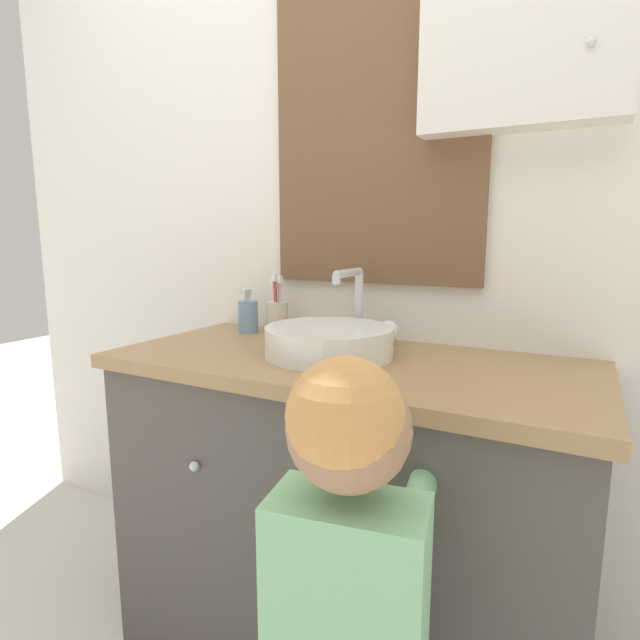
{
  "coord_description": "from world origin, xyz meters",
  "views": [
    {
      "loc": [
        0.51,
        -0.78,
        1.15
      ],
      "look_at": [
        -0.04,
        0.28,
        0.95
      ],
      "focal_mm": 28.0,
      "sensor_mm": 36.0,
      "label": 1
    }
  ],
  "objects_px": {
    "soap_dispenser": "(248,316)",
    "child_figure": "(349,615)",
    "sink_basin": "(331,339)",
    "toothbrush_holder": "(277,315)"
  },
  "relations": [
    {
      "from": "soap_dispenser",
      "to": "child_figure",
      "type": "xyz_separation_m",
      "value": [
        0.65,
        -0.65,
        -0.32
      ]
    },
    {
      "from": "child_figure",
      "to": "soap_dispenser",
      "type": "bearing_deg",
      "value": 135.0
    },
    {
      "from": "sink_basin",
      "to": "child_figure",
      "type": "distance_m",
      "value": 0.65
    },
    {
      "from": "toothbrush_holder",
      "to": "child_figure",
      "type": "bearing_deg",
      "value": -50.47
    },
    {
      "from": "soap_dispenser",
      "to": "toothbrush_holder",
      "type": "bearing_deg",
      "value": 18.5
    },
    {
      "from": "sink_basin",
      "to": "soap_dispenser",
      "type": "relative_size",
      "value": 2.74
    },
    {
      "from": "soap_dispenser",
      "to": "child_figure",
      "type": "distance_m",
      "value": 0.97
    },
    {
      "from": "sink_basin",
      "to": "soap_dispenser",
      "type": "xyz_separation_m",
      "value": [
        -0.37,
        0.15,
        0.01
      ]
    },
    {
      "from": "toothbrush_holder",
      "to": "child_figure",
      "type": "xyz_separation_m",
      "value": [
        0.56,
        -0.68,
        -0.32
      ]
    },
    {
      "from": "sink_basin",
      "to": "child_figure",
      "type": "bearing_deg",
      "value": -60.59
    }
  ]
}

